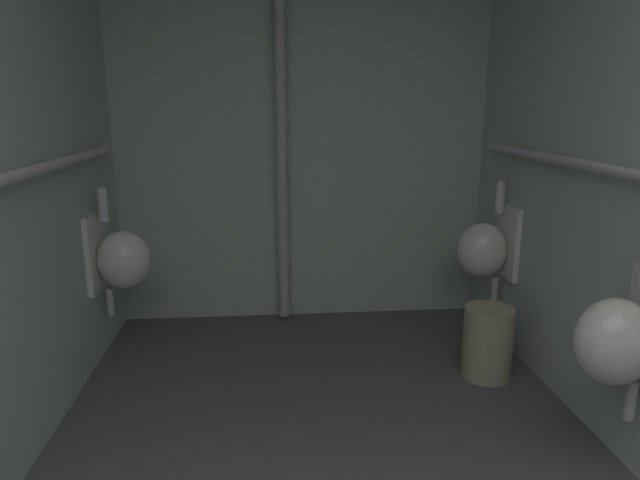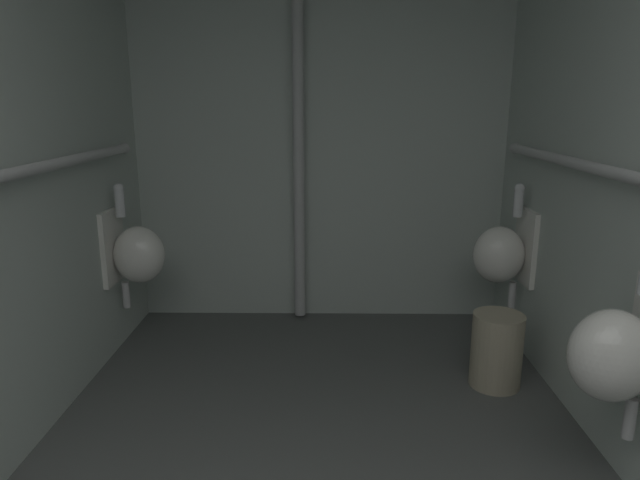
{
  "view_description": "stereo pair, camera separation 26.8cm",
  "coord_description": "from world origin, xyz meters",
  "px_view_note": "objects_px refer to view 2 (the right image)",
  "views": [
    {
      "loc": [
        -0.22,
        -0.0,
        1.47
      ],
      "look_at": [
        0.01,
        2.6,
        0.83
      ],
      "focal_mm": 31.46,
      "sensor_mm": 36.0,
      "label": 1
    },
    {
      "loc": [
        0.05,
        -0.0,
        1.47
      ],
      "look_at": [
        0.01,
        2.6,
        0.83
      ],
      "focal_mm": 31.46,
      "sensor_mm": 36.0,
      "label": 2
    }
  ],
  "objects_px": {
    "urinal_left_mid": "(136,253)",
    "waste_bin": "(496,350)",
    "urinal_right_far": "(502,253)",
    "standpipe_back_wall": "(299,128)",
    "urinal_right_mid": "(617,352)"
  },
  "relations": [
    {
      "from": "urinal_left_mid",
      "to": "waste_bin",
      "type": "relative_size",
      "value": 1.9
    },
    {
      "from": "urinal_right_mid",
      "to": "waste_bin",
      "type": "bearing_deg",
      "value": 99.08
    },
    {
      "from": "waste_bin",
      "to": "standpipe_back_wall",
      "type": "bearing_deg",
      "value": 138.98
    },
    {
      "from": "urinal_left_mid",
      "to": "urinal_right_far",
      "type": "relative_size",
      "value": 1.0
    },
    {
      "from": "waste_bin",
      "to": "urinal_right_mid",
      "type": "bearing_deg",
      "value": -80.92
    },
    {
      "from": "urinal_left_mid",
      "to": "standpipe_back_wall",
      "type": "distance_m",
      "value": 1.28
    },
    {
      "from": "urinal_right_mid",
      "to": "standpipe_back_wall",
      "type": "relative_size",
      "value": 0.3
    },
    {
      "from": "urinal_left_mid",
      "to": "standpipe_back_wall",
      "type": "height_order",
      "value": "standpipe_back_wall"
    },
    {
      "from": "urinal_right_far",
      "to": "waste_bin",
      "type": "relative_size",
      "value": 1.9
    },
    {
      "from": "standpipe_back_wall",
      "to": "waste_bin",
      "type": "distance_m",
      "value": 1.81
    },
    {
      "from": "urinal_left_mid",
      "to": "urinal_right_far",
      "type": "distance_m",
      "value": 2.17
    },
    {
      "from": "standpipe_back_wall",
      "to": "waste_bin",
      "type": "relative_size",
      "value": 6.43
    },
    {
      "from": "urinal_right_far",
      "to": "urinal_left_mid",
      "type": "bearing_deg",
      "value": -179.3
    },
    {
      "from": "urinal_right_far",
      "to": "standpipe_back_wall",
      "type": "xyz_separation_m",
      "value": [
        -1.22,
        0.47,
        0.7
      ]
    },
    {
      "from": "urinal_left_mid",
      "to": "waste_bin",
      "type": "distance_m",
      "value": 2.11
    }
  ]
}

